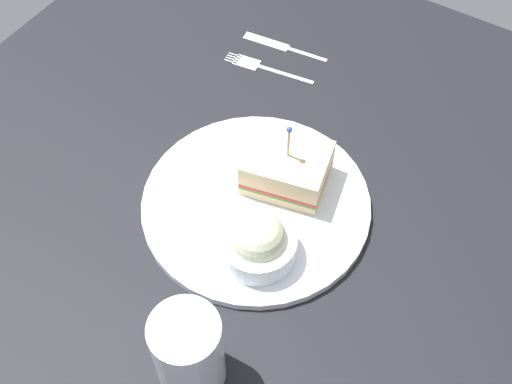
# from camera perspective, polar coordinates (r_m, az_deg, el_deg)

# --- Properties ---
(ground_plane) EXTENTS (0.95, 0.95, 0.02)m
(ground_plane) POSITION_cam_1_polar(r_m,az_deg,el_deg) (0.81, 0.00, -1.70)
(ground_plane) COLOR black
(plate) EXTENTS (0.27, 0.27, 0.01)m
(plate) POSITION_cam_1_polar(r_m,az_deg,el_deg) (0.80, 0.00, -1.07)
(plate) COLOR white
(plate) RESTS_ON ground_plane
(sandwich_half_center) EXTENTS (0.10, 0.11, 0.10)m
(sandwich_half_center) POSITION_cam_1_polar(r_m,az_deg,el_deg) (0.79, 2.69, 2.09)
(sandwich_half_center) COLOR beige
(sandwich_half_center) RESTS_ON plate
(coleslaw_bowl) EXTENTS (0.09, 0.09, 0.06)m
(coleslaw_bowl) POSITION_cam_1_polar(r_m,az_deg,el_deg) (0.73, 0.16, -4.33)
(coleslaw_bowl) COLOR white
(coleslaw_bowl) RESTS_ON plate
(drink_glass) EXTENTS (0.07, 0.07, 0.11)m
(drink_glass) POSITION_cam_1_polar(r_m,az_deg,el_deg) (0.66, -5.79, -13.79)
(drink_glass) COLOR beige
(drink_glass) RESTS_ON ground_plane
(fork) EXTENTS (0.03, 0.13, 0.00)m
(fork) POSITION_cam_1_polar(r_m,az_deg,el_deg) (0.96, 0.25, 10.82)
(fork) COLOR silver
(fork) RESTS_ON ground_plane
(knife) EXTENTS (0.03, 0.13, 0.00)m
(knife) POSITION_cam_1_polar(r_m,az_deg,el_deg) (0.99, 2.09, 12.50)
(knife) COLOR silver
(knife) RESTS_ON ground_plane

